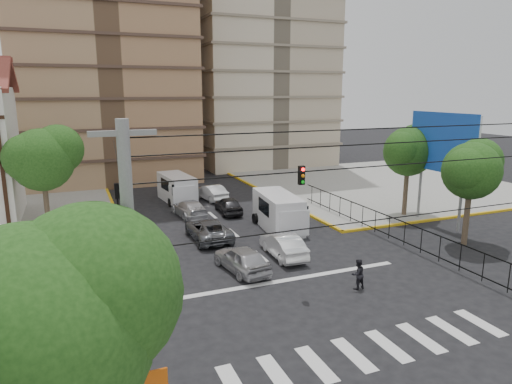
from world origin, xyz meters
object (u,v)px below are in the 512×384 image
van_left_lane (178,189)px  car_silver_front_left (242,259)px  van_right_lane (280,213)px  pedestrian_crosswalk (358,274)px  traffic_light_nw (118,207)px  car_white_front_right (283,245)px

van_left_lane → car_silver_front_left: (-0.29, -17.20, -0.44)m
van_right_lane → pedestrian_crosswalk: (-0.64, -10.60, -0.45)m
van_left_lane → pedestrian_crosswalk: (4.28, -21.51, -0.39)m
van_left_lane → pedestrian_crosswalk: 21.94m
van_right_lane → pedestrian_crosswalk: size_ratio=3.71×
van_right_lane → traffic_light_nw: bearing=-165.6°
pedestrian_crosswalk → van_right_lane: bearing=-99.1°
van_left_lane → car_white_front_right: bearing=-86.1°
car_silver_front_left → pedestrian_crosswalk: (4.57, -4.32, 0.05)m
car_silver_front_left → car_white_front_right: car_silver_front_left is taller
van_right_lane → car_silver_front_left: bearing=-124.0°
van_left_lane → car_white_front_right: (2.80, -15.99, -0.46)m
pedestrian_crosswalk → van_left_lane: bearing=-84.4°
van_left_lane → car_silver_front_left: bearing=-97.0°
traffic_light_nw → van_left_lane: bearing=63.7°
traffic_light_nw → pedestrian_crosswalk: size_ratio=2.83×
van_left_lane → car_white_front_right: 16.24m
traffic_light_nw → van_right_lane: (11.15, 1.72, -1.89)m
traffic_light_nw → pedestrian_crosswalk: traffic_light_nw is taller
traffic_light_nw → car_silver_front_left: 7.86m
car_silver_front_left → car_white_front_right: bearing=-167.1°
traffic_light_nw → van_right_lane: bearing=8.8°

